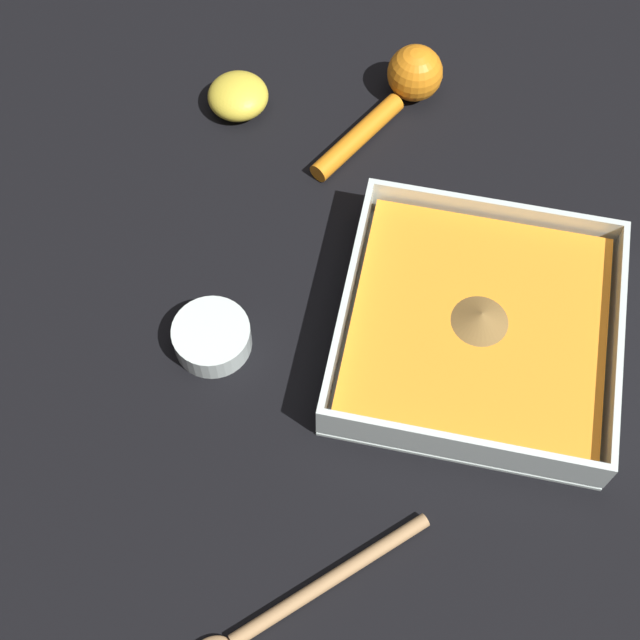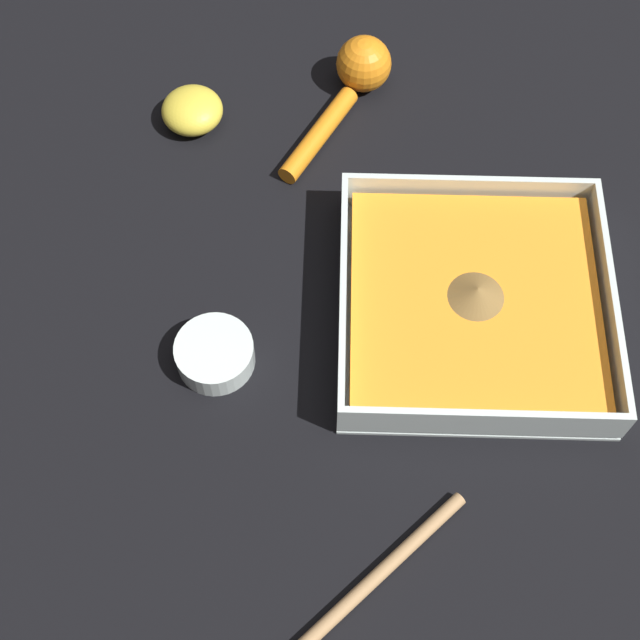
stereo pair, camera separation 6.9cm
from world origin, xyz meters
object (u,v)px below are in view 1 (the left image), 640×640
at_px(square_dish, 477,329).
at_px(lemon_squeezer, 403,86).
at_px(lemon_half, 238,96).
at_px(wooden_spoon, 297,601).
at_px(spice_bowl, 212,337).

relative_size(square_dish, lemon_squeezer, 1.44).
xyz_separation_m(square_dish, lemon_squeezer, (-0.27, -0.11, 0.01)).
relative_size(lemon_half, wooden_spoon, 0.37).
distance_m(square_dish, lemon_half, 0.37).
relative_size(lemon_squeezer, lemon_half, 2.66).
height_order(lemon_half, wooden_spoon, lemon_half).
xyz_separation_m(spice_bowl, lemon_squeezer, (-0.33, 0.12, 0.01)).
height_order(square_dish, wooden_spoon, square_dish).
bearing_deg(wooden_spoon, lemon_squeezer, -133.17).
xyz_separation_m(lemon_squeezer, wooden_spoon, (0.54, 0.00, -0.02)).
bearing_deg(lemon_squeezer, spice_bowl, -171.51).
bearing_deg(lemon_half, wooden_spoon, 19.33).
relative_size(spice_bowl, lemon_squeezer, 0.42).
relative_size(lemon_squeezer, wooden_spoon, 0.98).
relative_size(square_dish, wooden_spoon, 1.41).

